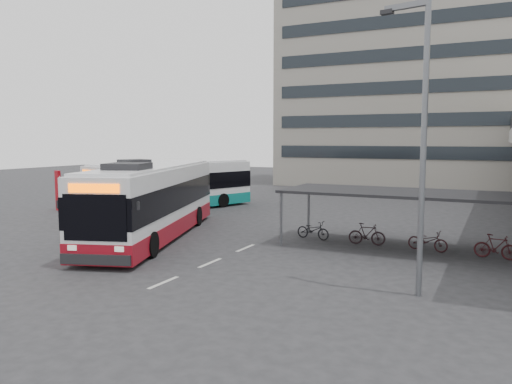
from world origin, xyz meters
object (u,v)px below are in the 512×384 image
at_px(bus_main, 153,202).
at_px(pedestrian, 166,210).
at_px(bus_teal, 174,186).
at_px(lamp_post, 420,131).

height_order(bus_main, pedestrian, bus_main).
bearing_deg(bus_main, bus_teal, 100.73).
height_order(pedestrian, lamp_post, lamp_post).
xyz_separation_m(bus_main, lamp_post, (12.98, -3.84, 3.30)).
height_order(bus_main, bus_teal, bus_main).
bearing_deg(bus_main, lamp_post, -35.43).
xyz_separation_m(bus_teal, lamp_post, (17.69, -12.10, 3.42)).
height_order(bus_teal, pedestrian, bus_teal).
distance_m(pedestrian, lamp_post, 16.11).
xyz_separation_m(bus_main, pedestrian, (-1.20, 2.60, -0.84)).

